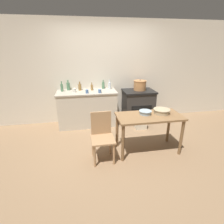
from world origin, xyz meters
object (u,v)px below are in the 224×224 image
object	(u,v)px
stock_pot	(140,85)
cup_right	(100,91)
bottle_far_left	(62,88)
bottle_mid_left	(103,85)
work_table	(149,121)
chair	(102,135)
mixing_bowl_small	(162,111)
bottle_center	(68,86)
bottle_center_right	(92,87)
stove	(138,106)
mixing_bowl_large	(145,112)
bottle_center_left	(110,85)
cup_mid_right	(74,90)
flour_sack	(141,121)
cup_far_right	(87,91)
bottle_left	(80,87)

from	to	relation	value
stock_pot	cup_right	world-z (taller)	stock_pot
bottle_far_left	bottle_mid_left	size ratio (longest dim) A/B	1.10
work_table	chair	xyz separation A→B (m)	(-0.89, -0.09, -0.16)
work_table	mixing_bowl_small	bearing A→B (deg)	11.27
bottle_center	bottle_center_right	distance (m)	0.59
stove	mixing_bowl_large	bearing A→B (deg)	-103.35
bottle_center	cup_right	bearing A→B (deg)	-29.50
bottle_mid_left	chair	bearing A→B (deg)	-98.55
mixing_bowl_large	bottle_center_right	size ratio (longest dim) A/B	1.21
bottle_center_left	mixing_bowl_small	bearing A→B (deg)	-64.10
chair	mixing_bowl_small	size ratio (longest dim) A/B	2.74
cup_mid_right	bottle_center	bearing A→B (deg)	121.39
work_table	cup_right	world-z (taller)	cup_right
cup_mid_right	mixing_bowl_large	bearing A→B (deg)	-45.23
work_table	flour_sack	xyz separation A→B (m)	(0.19, 0.93, -0.43)
flour_sack	bottle_center_left	distance (m)	1.21
flour_sack	bottle_center_left	size ratio (longest dim) A/B	1.61
bottle_far_left	bottle_center_left	world-z (taller)	bottle_far_left
bottle_center_right	cup_far_right	size ratio (longest dim) A/B	2.22
bottle_left	bottle_center_right	distance (m)	0.30
chair	cup_mid_right	bearing A→B (deg)	106.91
mixing_bowl_large	cup_mid_right	world-z (taller)	cup_mid_right
work_table	cup_mid_right	distance (m)	1.97
chair	stock_pot	size ratio (longest dim) A/B	2.65
chair	bottle_center_right	world-z (taller)	bottle_center_right
stove	chair	world-z (taller)	chair
mixing_bowl_large	cup_right	bearing A→B (deg)	121.97
chair	bottle_left	distance (m)	1.76
mixing_bowl_small	bottle_left	bearing A→B (deg)	134.66
bottle_left	bottle_center	size ratio (longest dim) A/B	0.87
bottle_far_left	bottle_center	distance (m)	0.19
chair	cup_mid_right	size ratio (longest dim) A/B	9.21
cup_far_right	cup_right	bearing A→B (deg)	-3.58
mixing_bowl_small	bottle_far_left	size ratio (longest dim) A/B	1.26
mixing_bowl_large	cup_far_right	bearing A→B (deg)	131.03
stock_pot	mixing_bowl_small	xyz separation A→B (m)	(-0.04, -1.40, -0.19)
bottle_center	cup_mid_right	size ratio (longest dim) A/B	2.67
flour_sack	mixing_bowl_small	distance (m)	1.06
chair	cup_right	xyz separation A→B (m)	(0.12, 1.31, 0.47)
chair	cup_mid_right	distance (m)	1.62
stove	work_table	world-z (taller)	stove
cup_far_right	chair	bearing A→B (deg)	-82.37
bottle_center	cup_mid_right	xyz separation A→B (m)	(0.15, -0.25, -0.05)
chair	bottle_center_left	bearing A→B (deg)	75.24
flour_sack	cup_far_right	size ratio (longest dim) A/B	4.44
stove	bottle_far_left	xyz separation A→B (m)	(-1.92, 0.11, 0.55)
mixing_bowl_small	bottle_left	distance (m)	2.12
bottle_center_right	cup_right	world-z (taller)	bottle_center_right
bottle_mid_left	work_table	bearing A→B (deg)	-68.91
stove	cup_right	bearing A→B (deg)	-169.24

